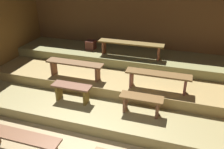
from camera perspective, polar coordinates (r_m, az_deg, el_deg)
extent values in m
cube|color=#9F885C|center=(5.41, -0.32, -8.22)|extent=(7.16, 5.23, 0.08)
cube|color=brown|center=(6.86, 5.51, 11.15)|extent=(7.16, 0.06, 2.48)
cube|color=#9C8F5A|center=(5.78, 1.41, -3.83)|extent=(6.36, 3.29, 0.24)
cube|color=tan|center=(6.10, 2.75, 0.38)|extent=(6.36, 2.29, 0.24)
cube|color=#949058|center=(6.49, 4.06, 4.32)|extent=(6.36, 1.19, 0.24)
cube|color=brown|center=(4.31, -21.68, -13.90)|extent=(1.44, 0.28, 0.04)
cube|color=brown|center=(5.03, -9.96, -2.80)|extent=(0.86, 0.28, 0.04)
cube|color=olive|center=(5.27, -12.96, -4.10)|extent=(0.05, 0.23, 0.35)
cube|color=olive|center=(5.00, -6.43, -5.33)|extent=(0.05, 0.23, 0.35)
cube|color=brown|center=(4.59, 7.32, -5.60)|extent=(0.86, 0.28, 0.04)
cube|color=brown|center=(4.75, 3.30, -7.01)|extent=(0.05, 0.23, 0.35)
cube|color=brown|center=(4.67, 11.14, -8.22)|extent=(0.05, 0.23, 0.35)
cube|color=brown|center=(5.53, -9.22, 2.83)|extent=(1.39, 0.28, 0.04)
cube|color=brown|center=(5.87, -14.15, 1.71)|extent=(0.05, 0.23, 0.35)
cube|color=brown|center=(5.39, -3.56, 0.22)|extent=(0.05, 0.23, 0.35)
cube|color=brown|center=(5.02, 11.35, 0.12)|extent=(1.39, 0.28, 0.04)
cube|color=brown|center=(5.18, 4.84, -0.97)|extent=(0.05, 0.23, 0.35)
cube|color=brown|center=(5.10, 17.58, -2.72)|extent=(0.05, 0.23, 0.35)
cube|color=brown|center=(6.08, 4.63, 7.73)|extent=(1.72, 0.28, 0.04)
cube|color=brown|center=(6.34, -2.00, 6.72)|extent=(0.05, 0.23, 0.35)
cube|color=brown|center=(6.04, 11.44, 5.17)|extent=(0.05, 0.23, 0.35)
cube|color=brown|center=(6.71, -5.27, 7.30)|extent=(0.25, 0.25, 0.25)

